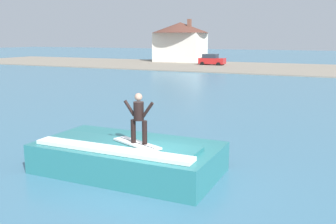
# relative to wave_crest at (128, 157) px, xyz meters

# --- Properties ---
(ground_plane) EXTENTS (260.00, 260.00, 0.00)m
(ground_plane) POSITION_rel_wave_crest_xyz_m (1.19, -0.55, -0.52)
(ground_plane) COLOR teal
(wave_crest) EXTENTS (6.03, 3.21, 1.11)m
(wave_crest) POSITION_rel_wave_crest_xyz_m (0.00, 0.00, 0.00)
(wave_crest) COLOR #287377
(wave_crest) RESTS_ON ground_plane
(surfboard) EXTENTS (1.95, 1.18, 0.06)m
(surfboard) POSITION_rel_wave_crest_xyz_m (0.55, -0.36, 0.62)
(surfboard) COLOR white
(surfboard) RESTS_ON wave_crest
(surfer) EXTENTS (1.05, 0.32, 1.60)m
(surfer) POSITION_rel_wave_crest_xyz_m (0.66, -0.39, 1.53)
(surfer) COLOR black
(surfer) RESTS_ON surfboard
(shoreline_bank) EXTENTS (120.00, 20.53, 0.15)m
(shoreline_bank) POSITION_rel_wave_crest_xyz_m (1.19, 45.65, -0.45)
(shoreline_bank) COLOR gray
(shoreline_bank) RESTS_ON ground_plane
(car_near_shore) EXTENTS (4.06, 2.15, 1.86)m
(car_near_shore) POSITION_rel_wave_crest_xyz_m (-12.57, 47.21, 0.42)
(car_near_shore) COLOR red
(car_near_shore) RESTS_ON ground_plane
(house_with_chimney) EXTENTS (10.24, 10.24, 7.54)m
(house_with_chimney) POSITION_rel_wave_crest_xyz_m (-20.40, 52.97, 3.58)
(house_with_chimney) COLOR silver
(house_with_chimney) RESTS_ON ground_plane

